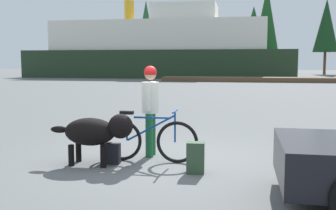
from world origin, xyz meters
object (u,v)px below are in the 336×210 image
object	(u,v)px
bicycle	(148,140)
ferry_boat	(161,50)
dog	(96,131)
backpack	(195,158)
sailboat_moored	(196,73)
person_cyclist	(150,102)
handbag_pannier	(111,154)

from	to	relation	value
bicycle	ferry_boat	xyz separation A→B (m)	(-7.74, 37.99, 2.59)
dog	ferry_boat	size ratio (longest dim) A/B	0.05
backpack	sailboat_moored	size ratio (longest dim) A/B	0.06
ferry_boat	backpack	bearing A→B (deg)	-77.36
person_cyclist	handbag_pannier	world-z (taller)	person_cyclist
person_cyclist	backpack	distance (m)	1.60
backpack	handbag_pannier	xyz separation A→B (m)	(-1.52, 0.32, -0.07)
bicycle	backpack	distance (m)	1.08
person_cyclist	sailboat_moored	size ratio (longest dim) A/B	0.21
bicycle	dog	size ratio (longest dim) A/B	1.18
dog	backpack	size ratio (longest dim) A/B	2.98
bicycle	person_cyclist	bearing A→B (deg)	98.23
handbag_pannier	sailboat_moored	distance (m)	37.74
dog	backpack	distance (m)	1.77
bicycle	person_cyclist	size ratio (longest dim) A/B	1.03
dog	ferry_boat	xyz separation A→B (m)	(-6.92, 38.35, 2.41)
sailboat_moored	person_cyclist	bearing A→B (deg)	-84.53
dog	sailboat_moored	bearing A→B (deg)	94.20
handbag_pannier	ferry_boat	size ratio (longest dim) A/B	0.01
backpack	sailboat_moored	bearing A→B (deg)	96.77
backpack	ferry_boat	xyz separation A→B (m)	(-8.65, 38.56, 2.74)
dog	ferry_boat	distance (m)	39.05
dog	handbag_pannier	xyz separation A→B (m)	(0.21, 0.11, -0.40)
dog	handbag_pannier	bearing A→B (deg)	28.07
person_cyclist	backpack	world-z (taller)	person_cyclist
bicycle	handbag_pannier	xyz separation A→B (m)	(-0.61, -0.25, -0.22)
backpack	sailboat_moored	xyz separation A→B (m)	(-4.50, 37.94, 0.25)
bicycle	handbag_pannier	size ratio (longest dim) A/B	4.93
person_cyclist	backpack	bearing A→B (deg)	-46.44
person_cyclist	ferry_boat	xyz separation A→B (m)	(-7.68, 37.54, 1.98)
bicycle	backpack	bearing A→B (deg)	-32.25
ferry_boat	sailboat_moored	world-z (taller)	ferry_boat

